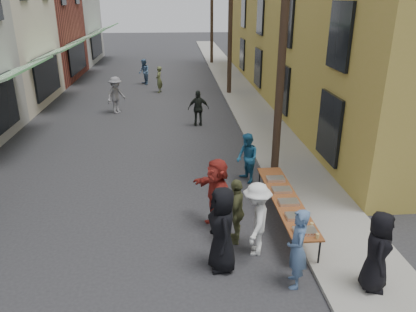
{
  "coord_description": "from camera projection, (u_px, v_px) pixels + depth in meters",
  "views": [
    {
      "loc": [
        1.05,
        -9.35,
        5.64
      ],
      "look_at": [
        1.92,
        1.54,
        1.3
      ],
      "focal_mm": 35.0,
      "sensor_mm": 36.0,
      "label": 1
    }
  ],
  "objects": [
    {
      "name": "catering_tray_foil_d",
      "position": [
        282.0,
        190.0,
        10.85
      ],
      "size": [
        0.5,
        0.33,
        0.08
      ],
      "primitive_type": "cube",
      "color": "#B2B2B7",
      "rests_on": "serving_table"
    },
    {
      "name": "passerby_right",
      "position": [
        159.0,
        80.0,
        25.02
      ],
      "size": [
        0.5,
        0.65,
        1.6
      ],
      "primitive_type": "imported",
      "rotation": [
        0.0,
        0.0,
        4.49
      ],
      "color": "#5A643A",
      "rests_on": "ground"
    },
    {
      "name": "catering_tray_buns_end",
      "position": [
        276.0,
        179.0,
        11.5
      ],
      "size": [
        0.5,
        0.33,
        0.08
      ],
      "primitive_type": "cube",
      "color": "tan",
      "rests_on": "serving_table"
    },
    {
      "name": "serving_table",
      "position": [
        285.0,
        199.0,
        10.51
      ],
      "size": [
        0.7,
        4.0,
        0.75
      ],
      "color": "brown",
      "rests_on": "ground"
    },
    {
      "name": "guest_front_c",
      "position": [
        247.0,
        158.0,
        12.91
      ],
      "size": [
        0.83,
        0.94,
        1.61
      ],
      "primitive_type": "imported",
      "rotation": [
        0.0,
        0.0,
        -1.25
      ],
      "color": "#216189",
      "rests_on": "ground"
    },
    {
      "name": "utility_pole_near",
      "position": [
        283.0,
        36.0,
        12.1
      ],
      "size": [
        0.26,
        0.26,
        9.0
      ],
      "primitive_type": "cylinder",
      "color": "#2D2116",
      "rests_on": "ground"
    },
    {
      "name": "sidewalk",
      "position": [
        240.0,
        93.0,
        24.91
      ],
      "size": [
        2.2,
        60.0,
        0.1
      ],
      "primitive_type": "cube",
      "color": "gray",
      "rests_on": "ground"
    },
    {
      "name": "cup_stack",
      "position": [
        317.0,
        236.0,
        8.72
      ],
      "size": [
        0.08,
        0.08,
        0.12
      ],
      "primitive_type": "cylinder",
      "color": "tan",
      "rests_on": "serving_table"
    },
    {
      "name": "ground",
      "position": [
        140.0,
        225.0,
        10.66
      ],
      "size": [
        120.0,
        120.0,
        0.0
      ],
      "primitive_type": "plane",
      "color": "#28282B",
      "rests_on": "ground"
    },
    {
      "name": "passerby_far",
      "position": [
        144.0,
        72.0,
        27.25
      ],
      "size": [
        0.9,
        1.0,
        1.7
      ],
      "primitive_type": "imported",
      "rotation": [
        0.0,
        0.0,
        5.09
      ],
      "color": "#4D6E95",
      "rests_on": "ground"
    },
    {
      "name": "utility_pole_far",
      "position": [
        212.0,
        10.0,
        34.34
      ],
      "size": [
        0.26,
        0.26,
        9.0
      ],
      "primitive_type": "cylinder",
      "color": "#2D2116",
      "rests_on": "ground"
    },
    {
      "name": "condiment_jar_a",
      "position": [
        299.0,
        239.0,
        8.65
      ],
      "size": [
        0.07,
        0.07,
        0.08
      ],
      "primitive_type": "cylinder",
      "color": "#A57F26",
      "rests_on": "serving_table"
    },
    {
      "name": "passerby_left",
      "position": [
        116.0,
        95.0,
        20.55
      ],
      "size": [
        1.28,
        1.37,
        1.86
      ],
      "primitive_type": "imported",
      "rotation": [
        0.0,
        0.0,
        0.92
      ],
      "color": "slate",
      "rests_on": "ground"
    },
    {
      "name": "passerby_mid",
      "position": [
        198.0,
        108.0,
        18.54
      ],
      "size": [
        0.98,
        0.44,
        1.65
      ],
      "primitive_type": "imported",
      "rotation": [
        0.0,
        0.0,
        3.18
      ],
      "color": "black",
      "rests_on": "ground"
    },
    {
      "name": "guest_front_a",
      "position": [
        222.0,
        229.0,
        8.68
      ],
      "size": [
        0.74,
        1.02,
        1.94
      ],
      "primitive_type": "imported",
      "rotation": [
        0.0,
        0.0,
        -1.44
      ],
      "color": "black",
      "rests_on": "ground"
    },
    {
      "name": "server",
      "position": [
        377.0,
        251.0,
        7.96
      ],
      "size": [
        0.82,
        0.98,
        1.71
      ],
      "primitive_type": "imported",
      "rotation": [
        0.0,
        0.0,
        1.19
      ],
      "color": "black",
      "rests_on": "sidewalk"
    },
    {
      "name": "condiment_jar_c",
      "position": [
        296.0,
        234.0,
        8.84
      ],
      "size": [
        0.07,
        0.07,
        0.08
      ],
      "primitive_type": "cylinder",
      "color": "#A57F26",
      "rests_on": "serving_table"
    },
    {
      "name": "guest_queue_back",
      "position": [
        217.0,
        194.0,
        10.28
      ],
      "size": [
        1.2,
        1.84,
        1.9
      ],
      "primitive_type": "imported",
      "rotation": [
        0.0,
        0.0,
        -1.17
      ],
      "color": "maroon",
      "rests_on": "ground"
    },
    {
      "name": "building_ochre",
      "position": [
        354.0,
        8.0,
        22.62
      ],
      "size": [
        10.0,
        28.0,
        10.0
      ],
      "primitive_type": "cube",
      "color": "#AB983D",
      "rests_on": "ground"
    },
    {
      "name": "utility_pole_mid",
      "position": [
        230.0,
        17.0,
        23.22
      ],
      "size": [
        0.26,
        0.26,
        9.0
      ],
      "primitive_type": "cylinder",
      "color": "#2D2116",
      "rests_on": "ground"
    },
    {
      "name": "condiment_jar_b",
      "position": [
        298.0,
        237.0,
        8.75
      ],
      "size": [
        0.07,
        0.07,
        0.08
      ],
      "primitive_type": "cylinder",
      "color": "#A57F26",
      "rests_on": "serving_table"
    },
    {
      "name": "guest_front_b",
      "position": [
        297.0,
        249.0,
        8.18
      ],
      "size": [
        0.52,
        0.7,
        1.75
      ],
      "primitive_type": "imported",
      "rotation": [
        0.0,
        0.0,
        -1.74
      ],
      "color": "#49668E",
      "rests_on": "ground"
    },
    {
      "name": "catering_tray_foil_b",
      "position": [
        296.0,
        216.0,
        9.55
      ],
      "size": [
        0.5,
        0.33,
        0.08
      ],
      "primitive_type": "cube",
      "color": "#B2B2B7",
      "rests_on": "serving_table"
    },
    {
      "name": "catering_tray_sausage",
      "position": [
        305.0,
        231.0,
        8.95
      ],
      "size": [
        0.5,
        0.33,
        0.08
      ],
      "primitive_type": "cube",
      "color": "maroon",
      "rests_on": "serving_table"
    },
    {
      "name": "guest_front_e",
      "position": [
        236.0,
        211.0,
        9.69
      ],
      "size": [
        0.61,
        1.04,
        1.66
      ],
      "primitive_type": "imported",
      "rotation": [
        0.0,
        0.0,
        -1.8
      ],
      "color": "brown",
      "rests_on": "ground"
    },
    {
      "name": "guest_front_d",
      "position": [
        257.0,
        219.0,
        9.24
      ],
      "size": [
        0.97,
        1.29,
        1.77
      ],
      "primitive_type": "imported",
      "rotation": [
        0.0,
        0.0,
        -1.87
      ],
      "color": "white",
      "rests_on": "ground"
    },
    {
      "name": "catering_tray_buns",
      "position": [
        289.0,
        202.0,
        10.2
      ],
      "size": [
        0.5,
        0.33,
        0.08
      ],
      "primitive_type": "cube",
      "color": "tan",
      "rests_on": "serving_table"
    }
  ]
}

